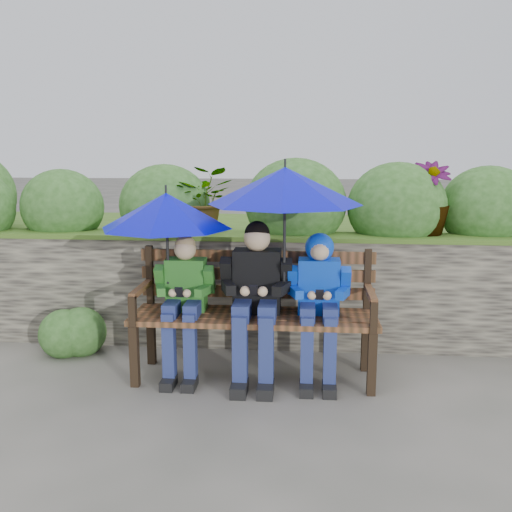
# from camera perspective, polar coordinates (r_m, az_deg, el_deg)

# --- Properties ---
(ground) EXTENTS (60.00, 60.00, 0.00)m
(ground) POSITION_cam_1_polar(r_m,az_deg,el_deg) (4.70, -0.11, -11.69)
(ground) COLOR #525248
(ground) RESTS_ON ground
(garden_backdrop) EXTENTS (8.00, 2.87, 1.82)m
(garden_backdrop) POSITION_cam_1_polar(r_m,az_deg,el_deg) (6.05, 0.22, -0.37)
(garden_backdrop) COLOR #36332E
(garden_backdrop) RESTS_ON ground
(park_bench) EXTENTS (1.90, 0.56, 1.01)m
(park_bench) POSITION_cam_1_polar(r_m,az_deg,el_deg) (4.52, -0.11, -4.94)
(park_bench) COLOR black
(park_bench) RESTS_ON ground
(boy_left) EXTENTS (0.46, 0.53, 1.12)m
(boy_left) POSITION_cam_1_polar(r_m,az_deg,el_deg) (4.50, -7.21, -4.12)
(boy_left) COLOR #2F771A
(boy_left) RESTS_ON ground
(boy_middle) EXTENTS (0.55, 0.64, 1.24)m
(boy_middle) POSITION_cam_1_polar(r_m,az_deg,el_deg) (4.39, -0.00, -3.74)
(boy_middle) COLOR black
(boy_middle) RESTS_ON ground
(boy_right) EXTENTS (0.48, 0.58, 1.15)m
(boy_right) POSITION_cam_1_polar(r_m,az_deg,el_deg) (4.39, 6.31, -3.74)
(boy_right) COLOR #002BDA
(boy_right) RESTS_ON ground
(umbrella_left) EXTENTS (1.02, 1.02, 0.78)m
(umbrella_left) POSITION_cam_1_polar(r_m,az_deg,el_deg) (4.43, -8.95, 4.50)
(umbrella_left) COLOR #0003CA
(umbrella_left) RESTS_ON ground
(umbrella_right) EXTENTS (1.16, 1.16, 0.96)m
(umbrella_right) POSITION_cam_1_polar(r_m,az_deg,el_deg) (4.24, 2.91, 7.00)
(umbrella_right) COLOR #0003CA
(umbrella_right) RESTS_ON ground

